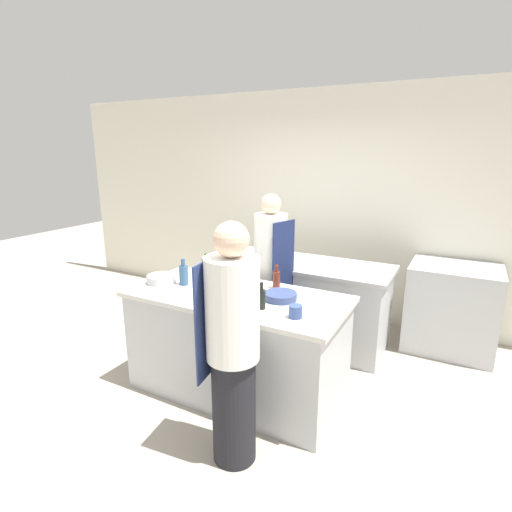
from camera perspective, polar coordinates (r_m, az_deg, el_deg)
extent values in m
plane|color=#A89E8E|center=(3.79, -2.64, -18.42)|extent=(16.00, 16.00, 0.00)
cube|color=silver|center=(5.15, 9.47, 7.17)|extent=(8.00, 0.06, 2.80)
cube|color=#B7BABC|center=(3.57, -2.72, -12.60)|extent=(1.79, 0.84, 0.87)
cube|color=silver|center=(3.38, -2.82, -5.79)|extent=(1.86, 0.88, 0.04)
cube|color=#B7BABC|center=(4.51, 5.71, -6.56)|extent=(1.95, 0.71, 0.87)
cube|color=#B7BABC|center=(4.36, 5.86, -1.02)|extent=(2.03, 0.74, 0.04)
cube|color=#B7BABC|center=(4.73, 26.11, -6.69)|extent=(0.87, 0.69, 0.92)
cube|color=black|center=(4.49, 25.58, -10.63)|extent=(0.70, 0.01, 0.32)
cube|color=black|center=(4.28, 26.53, -2.97)|extent=(0.74, 0.01, 0.06)
cylinder|color=black|center=(2.90, -3.16, -20.93)|extent=(0.30, 0.30, 0.77)
cylinder|color=white|center=(2.54, -3.39, -7.60)|extent=(0.35, 0.35, 0.68)
cube|color=navy|center=(2.65, -6.96, -8.94)|extent=(0.06, 0.33, 0.80)
sphere|color=beige|center=(2.41, -3.56, 2.38)|extent=(0.22, 0.22, 0.22)
cylinder|color=black|center=(4.19, 2.00, -8.95)|extent=(0.28, 0.28, 0.77)
cylinder|color=white|center=(3.95, 2.10, 0.92)|extent=(0.33, 0.33, 0.71)
cube|color=#19234C|center=(3.87, 3.93, -0.97)|extent=(0.10, 0.30, 0.81)
sphere|color=beige|center=(3.86, 2.16, 7.45)|extent=(0.20, 0.20, 0.20)
cylinder|color=#19471E|center=(3.87, -7.04, -1.65)|extent=(0.09, 0.09, 0.16)
cylinder|color=#19471E|center=(3.84, -7.09, -0.11)|extent=(0.04, 0.04, 0.06)
cylinder|color=#5B2319|center=(3.49, 2.93, -3.42)|extent=(0.07, 0.07, 0.15)
cylinder|color=#5B2319|center=(3.46, 2.95, -1.76)|extent=(0.03, 0.03, 0.06)
cylinder|color=silver|center=(3.68, -3.01, -2.18)|extent=(0.08, 0.08, 0.18)
cylinder|color=silver|center=(3.65, -3.04, -0.27)|extent=(0.04, 0.04, 0.07)
cylinder|color=#2D5175|center=(3.63, -10.29, -2.75)|extent=(0.08, 0.08, 0.17)
cylinder|color=#2D5175|center=(3.60, -10.38, -0.92)|extent=(0.04, 0.04, 0.07)
cylinder|color=black|center=(3.05, 0.75, -6.20)|extent=(0.07, 0.07, 0.15)
cylinder|color=black|center=(3.02, 0.76, -4.33)|extent=(0.03, 0.03, 0.06)
cylinder|color=#B2A84C|center=(3.36, -2.78, -4.07)|extent=(0.09, 0.09, 0.17)
cylinder|color=#B2A84C|center=(3.32, -2.80, -2.17)|extent=(0.04, 0.04, 0.07)
cylinder|color=navy|center=(3.25, 3.54, -5.75)|extent=(0.27, 0.27, 0.06)
cylinder|color=#B7BABC|center=(3.74, -13.35, -3.21)|extent=(0.26, 0.26, 0.07)
cylinder|color=#33477F|center=(2.92, 5.68, -7.89)|extent=(0.10, 0.10, 0.09)
cylinder|color=#B7BABC|center=(4.42, 1.96, 1.01)|extent=(0.24, 0.24, 0.22)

